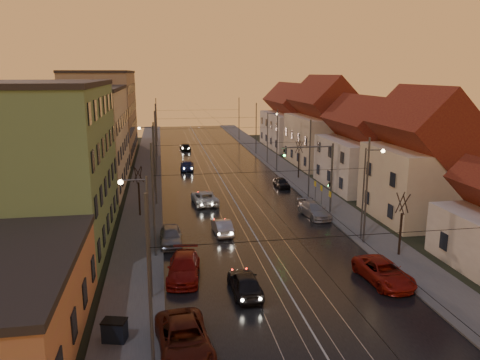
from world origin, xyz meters
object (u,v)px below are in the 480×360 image
driving_car_2 (204,198)px  parked_left_3 (171,236)px  street_lamp_0 (144,226)px  street_lamp_1 (367,184)px  driving_car_4 (185,147)px  driving_car_0 (245,283)px  parked_right_0 (384,272)px  parked_right_2 (281,183)px  traffic_light_mast (322,169)px  dumpster (115,331)px  parked_right_1 (314,210)px  driving_car_1 (222,227)px  street_lamp_2 (151,152)px  street_lamp_3 (269,132)px  parked_left_2 (184,267)px  driving_car_3 (187,165)px  parked_left_1 (184,339)px

driving_car_2 → parked_left_3: bearing=66.8°
street_lamp_0 → street_lamp_1: 19.89m
street_lamp_0 → street_lamp_1: same height
driving_car_4 → parked_left_3: size_ratio=0.91×
driving_car_0 → driving_car_4: (-0.65, 58.51, -0.07)m
parked_right_0 → parked_right_2: parked_right_0 is taller
traffic_light_mast → driving_car_2: 13.20m
traffic_light_mast → dumpster: traffic_light_mast is taller
street_lamp_0 → parked_right_1: 22.37m
driving_car_1 → parked_right_2: (9.59, 15.94, -0.06)m
street_lamp_2 → driving_car_0: 29.24m
parked_left_3 → parked_right_0: bearing=-34.6°
parked_right_2 → street_lamp_3: bearing=78.1°
traffic_light_mast → driving_car_4: size_ratio=1.76×
parked_left_2 → driving_car_2: bearing=86.7°
street_lamp_2 → parked_right_0: 32.66m
driving_car_2 → parked_right_1: 12.21m
driving_car_0 → driving_car_4: 58.51m
driving_car_2 → street_lamp_3: bearing=-123.8°
street_lamp_2 → driving_car_2: street_lamp_2 is taller
parked_right_0 → driving_car_1: bearing=125.0°
driving_car_3 → parked_left_1: bearing=90.6°
parked_left_2 → parked_right_1: bearing=48.3°
traffic_light_mast → driving_car_1: size_ratio=1.76×
parked_right_1 → parked_right_2: bearing=83.7°
street_lamp_1 → driving_car_1: bearing=163.7°
parked_left_1 → traffic_light_mast: bearing=50.9°
street_lamp_0 → parked_left_3: size_ratio=1.79×
driving_car_3 → parked_left_1: (-2.88, -46.65, 0.10)m
parked_right_2 → parked_right_0: bearing=-94.1°
parked_right_1 → parked_right_2: parked_right_1 is taller
driving_car_1 → parked_left_1: (-4.31, -17.75, 0.11)m
street_lamp_1 → driving_car_1: 13.07m
parked_left_1 → parked_right_0: (13.91, 6.08, -0.05)m
street_lamp_0 → parked_left_2: bearing=48.7°
driving_car_2 → driving_car_3: bearing=-92.4°
street_lamp_2 → driving_car_4: size_ratio=1.96×
driving_car_0 → parked_right_0: (9.66, 0.06, -0.02)m
driving_car_2 → parked_left_1: bearing=77.6°
driving_car_2 → driving_car_3: (-0.79, 18.95, -0.05)m
street_lamp_2 → parked_left_1: bearing=-86.6°
traffic_light_mast → dumpster: size_ratio=6.00×
parked_right_0 → parked_right_1: bearing=85.0°
street_lamp_3 → parked_left_1: 52.98m
street_lamp_0 → parked_right_0: 16.47m
street_lamp_3 → driving_car_4: size_ratio=1.96×
driving_car_1 → parked_left_2: size_ratio=0.77×
traffic_light_mast → parked_left_3: (-15.34, -6.45, -3.84)m
street_lamp_0 → street_lamp_1: (18.21, 8.00, 0.00)m
street_lamp_2 → parked_left_3: bearing=-84.6°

